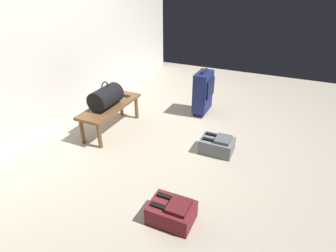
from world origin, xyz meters
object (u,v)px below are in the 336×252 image
duffel_bag_black (106,97)px  backpack_maroon (172,212)px  bench (110,109)px  backpack_grey (217,145)px  cell_phone (125,96)px  suitcase_upright_navy (203,92)px

duffel_bag_black → backpack_maroon: size_ratio=1.16×
bench → backpack_grey: size_ratio=2.63×
cell_phone → backpack_grey: cell_phone is taller
bench → suitcase_upright_navy: 1.38m
suitcase_upright_navy → backpack_grey: size_ratio=1.77×
bench → suitcase_upright_navy: (1.00, -0.95, 0.03)m
duffel_bag_black → backpack_maroon: (-1.07, -1.39, -0.41)m
bench → backpack_maroon: bench is taller
cell_phone → backpack_grey: size_ratio=0.38×
bench → suitcase_upright_navy: size_ratio=1.48×
duffel_bag_black → backpack_grey: size_ratio=1.16×
suitcase_upright_navy → duffel_bag_black: bearing=138.4°
cell_phone → backpack_maroon: cell_phone is taller
duffel_bag_black → backpack_maroon: bearing=-127.7°
duffel_bag_black → backpack_maroon: 1.80m
duffel_bag_black → suitcase_upright_navy: (1.07, -0.95, -0.15)m
suitcase_upright_navy → backpack_grey: suitcase_upright_navy is taller
bench → cell_phone: cell_phone is taller
duffel_bag_black → suitcase_upright_navy: size_ratio=0.65×
duffel_bag_black → suitcase_upright_navy: bearing=-41.6°
backpack_maroon → backpack_grey: bearing=-2.9°
suitcase_upright_navy → backpack_grey: (-0.95, -0.50, -0.25)m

